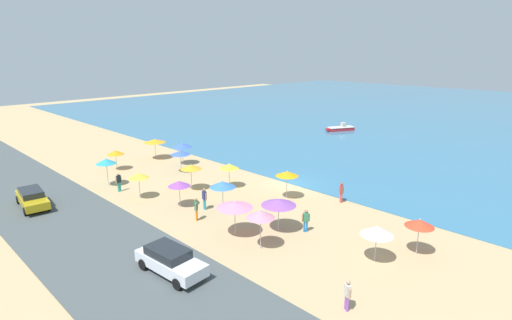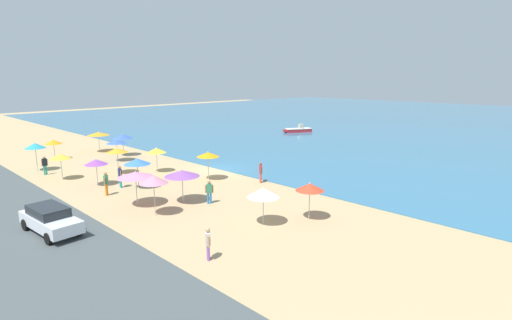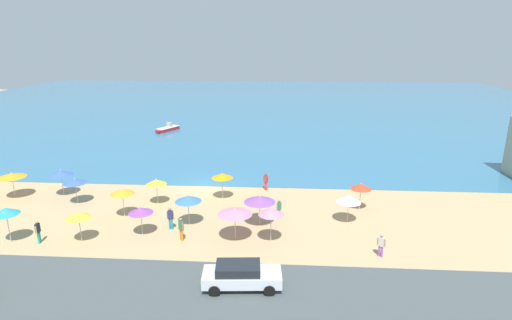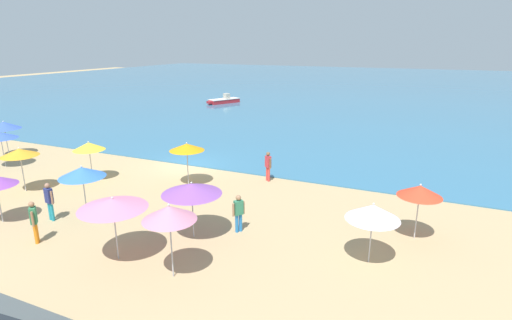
% 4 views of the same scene
% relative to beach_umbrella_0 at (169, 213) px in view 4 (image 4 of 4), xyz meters
% --- Properties ---
extents(ground_plane, '(160.00, 160.00, 0.00)m').
position_rel_beach_umbrella_0_xyz_m(ground_plane, '(-6.66, 10.95, -2.34)').
color(ground_plane, tan).
extents(sea, '(150.00, 110.00, 0.05)m').
position_rel_beach_umbrella_0_xyz_m(sea, '(-6.66, 65.95, -2.31)').
color(sea, teal).
rests_on(sea, ground_plane).
extents(beach_umbrella_0, '(1.78, 1.78, 2.66)m').
position_rel_beach_umbrella_0_xyz_m(beach_umbrella_0, '(0.00, 0.00, 0.00)').
color(beach_umbrella_0, '#B2B2B7').
rests_on(beach_umbrella_0, ground_plane).
extents(beach_umbrella_1, '(1.72, 1.72, 2.35)m').
position_rel_beach_umbrella_0_xyz_m(beach_umbrella_1, '(7.29, 6.23, -0.29)').
color(beach_umbrella_1, '#B2B2B7').
rests_on(beach_umbrella_1, ground_plane).
extents(beach_umbrella_3, '(1.76, 1.76, 2.30)m').
position_rel_beach_umbrella_0_xyz_m(beach_umbrella_3, '(-10.06, 6.33, -0.33)').
color(beach_umbrella_3, '#B2B2B7').
rests_on(beach_umbrella_3, ground_plane).
extents(beach_umbrella_4, '(2.44, 2.44, 2.42)m').
position_rel_beach_umbrella_0_xyz_m(beach_umbrella_4, '(-2.53, 0.16, -0.17)').
color(beach_umbrella_4, '#B2B2B7').
rests_on(beach_umbrella_4, ground_plane).
extents(beach_umbrella_5, '(2.00, 2.00, 2.30)m').
position_rel_beach_umbrella_0_xyz_m(beach_umbrella_5, '(-17.10, 6.01, -0.30)').
color(beach_umbrella_5, '#B2B2B7').
rests_on(beach_umbrella_5, ground_plane).
extents(beach_umbrella_6, '(2.13, 2.13, 2.46)m').
position_rel_beach_umbrella_0_xyz_m(beach_umbrella_6, '(-19.36, 7.83, -0.19)').
color(beach_umbrella_6, '#B2B2B7').
rests_on(beach_umbrella_6, ground_plane).
extents(beach_umbrella_7, '(1.90, 1.90, 2.43)m').
position_rel_beach_umbrella_0_xyz_m(beach_umbrella_7, '(-4.56, 7.89, -0.17)').
color(beach_umbrella_7, '#B2B2B7').
rests_on(beach_umbrella_7, ground_plane).
extents(beach_umbrella_11, '(2.01, 2.01, 2.45)m').
position_rel_beach_umbrella_0_xyz_m(beach_umbrella_11, '(-6.37, 2.39, -0.19)').
color(beach_umbrella_11, '#B2B2B7').
rests_on(beach_umbrella_11, ground_plane).
extents(beach_umbrella_13, '(1.91, 1.91, 2.29)m').
position_rel_beach_umbrella_0_xyz_m(beach_umbrella_13, '(5.89, 3.65, -0.38)').
color(beach_umbrella_13, '#B2B2B7').
rests_on(beach_umbrella_13, ground_plane).
extents(beach_umbrella_14, '(1.87, 1.87, 2.41)m').
position_rel_beach_umbrella_0_xyz_m(beach_umbrella_14, '(-11.93, 3.52, -0.19)').
color(beach_umbrella_14, '#B2B2B7').
rests_on(beach_umbrella_14, ground_plane).
extents(beach_umbrella_15, '(2.40, 2.40, 2.37)m').
position_rel_beach_umbrella_0_xyz_m(beach_umbrella_15, '(-0.94, 2.76, -0.26)').
color(beach_umbrella_15, '#B2B2B7').
rests_on(beach_umbrella_15, ground_plane).
extents(bather_0, '(0.47, 0.39, 1.71)m').
position_rel_beach_umbrella_0_xyz_m(bather_0, '(-0.78, 10.30, -1.38)').
color(bather_0, '#DD413C').
rests_on(bather_0, ground_plane).
extents(bather_2, '(0.56, 0.28, 1.75)m').
position_rel_beach_umbrella_0_xyz_m(bather_2, '(-7.55, 1.51, -1.35)').
color(bather_2, teal).
rests_on(bather_2, ground_plane).
extents(bather_3, '(0.43, 0.43, 1.74)m').
position_rel_beach_umbrella_0_xyz_m(bather_3, '(-6.33, -0.20, -1.36)').
color(bather_3, orange).
rests_on(bather_3, ground_plane).
extents(bather_4, '(0.38, 0.49, 1.63)m').
position_rel_beach_umbrella_0_xyz_m(bather_4, '(0.53, 3.91, -1.43)').
color(bather_4, '#2574BC').
rests_on(bather_4, ground_plane).
extents(skiff_nearshore, '(3.12, 4.48, 1.21)m').
position_rel_beach_umbrella_0_xyz_m(skiff_nearshore, '(-17.48, 35.91, -1.95)').
color(skiff_nearshore, '#AF242B').
rests_on(skiff_nearshore, sea).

